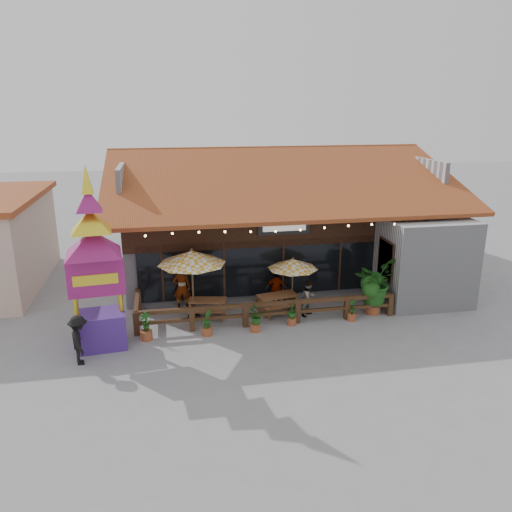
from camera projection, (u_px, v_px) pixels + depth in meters
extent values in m
plane|color=gray|center=(306.00, 316.00, 19.72)|extent=(100.00, 100.00, 0.00)
cube|color=#B9B9BE|center=(269.00, 227.00, 25.73)|extent=(14.00, 10.00, 4.00)
cube|color=#371E11|center=(260.00, 228.00, 20.34)|extent=(11.00, 0.16, 1.60)
cube|color=black|center=(260.00, 268.00, 20.81)|extent=(10.00, 0.12, 2.40)
cube|color=#FED772|center=(259.00, 266.00, 21.00)|extent=(9.80, 0.05, 2.20)
cube|color=#B9B9BE|center=(424.00, 261.00, 20.74)|extent=(3.50, 2.70, 3.60)
cube|color=red|center=(386.00, 260.00, 20.22)|extent=(0.06, 1.20, 1.50)
cube|color=#371E11|center=(385.00, 260.00, 20.22)|extent=(0.04, 1.34, 1.64)
cube|color=#9F4624|center=(287.00, 180.00, 21.60)|extent=(15.50, 7.05, 2.37)
cube|color=#9F4624|center=(257.00, 163.00, 28.19)|extent=(15.50, 7.05, 2.37)
cube|color=#9F4624|center=(270.00, 147.00, 24.57)|extent=(15.50, 0.30, 0.12)
cube|color=#B9B9BE|center=(126.00, 178.00, 23.72)|extent=(0.20, 9.00, 1.80)
cube|color=#B9B9BE|center=(400.00, 171.00, 26.19)|extent=(0.20, 9.00, 1.80)
cube|color=black|center=(284.00, 228.00, 20.40)|extent=(2.20, 0.10, 0.55)
cube|color=silver|center=(284.00, 228.00, 20.35)|extent=(1.80, 0.02, 0.25)
cube|color=#371E11|center=(162.00, 274.00, 20.07)|extent=(0.08, 0.08, 2.40)
cube|color=#371E11|center=(224.00, 270.00, 20.51)|extent=(0.08, 0.08, 2.40)
cube|color=#371E11|center=(283.00, 267.00, 20.95)|extent=(0.08, 0.08, 2.40)
cube|color=#371E11|center=(340.00, 263.00, 21.39)|extent=(0.08, 0.08, 2.40)
sphere|color=#FFD88C|center=(145.00, 236.00, 17.71)|extent=(0.09, 0.09, 0.09)
sphere|color=#FFD88C|center=(172.00, 234.00, 17.87)|extent=(0.09, 0.09, 0.09)
sphere|color=#FFD88C|center=(199.00, 232.00, 18.03)|extent=(0.09, 0.09, 0.09)
sphere|color=#FFD88C|center=(225.00, 232.00, 18.21)|extent=(0.09, 0.09, 0.09)
sphere|color=#FFD88C|center=(251.00, 232.00, 18.39)|extent=(0.09, 0.09, 0.09)
sphere|color=#FFD88C|center=(276.00, 231.00, 18.57)|extent=(0.09, 0.09, 0.09)
sphere|color=#FFD88C|center=(300.00, 230.00, 18.73)|extent=(0.09, 0.09, 0.09)
sphere|color=#FFD88C|center=(325.00, 228.00, 18.89)|extent=(0.09, 0.09, 0.09)
sphere|color=#FFD88C|center=(348.00, 226.00, 19.04)|extent=(0.09, 0.09, 0.09)
sphere|color=#FFD88C|center=(372.00, 224.00, 19.21)|extent=(0.09, 0.09, 0.09)
sphere|color=#FFD88C|center=(395.00, 224.00, 19.38)|extent=(0.09, 0.09, 0.09)
cube|color=#492D1A|center=(136.00, 324.00, 17.97)|extent=(0.20, 0.20, 0.90)
cube|color=#492D1A|center=(192.00, 319.00, 18.32)|extent=(0.20, 0.20, 0.90)
cube|color=#492D1A|center=(246.00, 315.00, 18.68)|extent=(0.20, 0.20, 0.90)
cube|color=#492D1A|center=(297.00, 312.00, 19.03)|extent=(0.20, 0.20, 0.90)
cube|color=#492D1A|center=(347.00, 308.00, 19.38)|extent=(0.20, 0.20, 0.90)
cube|color=#492D1A|center=(390.00, 305.00, 19.70)|extent=(0.20, 0.20, 0.90)
cube|color=#492D1A|center=(269.00, 304.00, 18.72)|extent=(9.80, 0.16, 0.14)
cube|color=#492D1A|center=(269.00, 314.00, 18.84)|extent=(9.80, 0.12, 0.12)
cube|color=#492D1A|center=(137.00, 301.00, 19.03)|extent=(0.16, 2.50, 0.14)
cube|color=#492D1A|center=(139.00, 299.00, 20.23)|extent=(0.20, 0.20, 0.90)
cylinder|color=brown|center=(193.00, 286.00, 19.26)|extent=(0.07, 0.07, 2.64)
cone|color=gold|center=(192.00, 257.00, 18.93)|extent=(2.82, 2.82, 0.52)
sphere|color=brown|center=(191.00, 250.00, 18.84)|extent=(0.11, 0.11, 0.11)
cylinder|color=black|center=(194.00, 316.00, 19.63)|extent=(0.51, 0.51, 0.07)
cylinder|color=brown|center=(292.00, 285.00, 20.25)|extent=(0.05, 0.05, 2.04)
cone|color=gold|center=(293.00, 264.00, 20.00)|extent=(2.63, 2.63, 0.40)
sphere|color=brown|center=(293.00, 258.00, 19.93)|extent=(0.09, 0.09, 0.09)
cylinder|color=black|center=(292.00, 307.00, 20.54)|extent=(0.39, 0.39, 0.05)
cube|color=brown|center=(207.00, 300.00, 19.53)|extent=(1.57, 0.94, 0.05)
cube|color=brown|center=(191.00, 308.00, 19.63)|extent=(0.19, 0.64, 0.68)
cube|color=brown|center=(224.00, 308.00, 19.63)|extent=(0.19, 0.64, 0.68)
cube|color=brown|center=(206.00, 312.00, 19.13)|extent=(1.49, 0.52, 0.05)
cube|color=brown|center=(209.00, 302.00, 20.10)|extent=(1.49, 0.52, 0.05)
cube|color=brown|center=(277.00, 295.00, 19.92)|extent=(1.68, 1.05, 0.06)
cube|color=brown|center=(262.00, 306.00, 19.77)|extent=(0.22, 0.68, 0.72)
cube|color=brown|center=(292.00, 301.00, 20.28)|extent=(0.22, 0.68, 0.72)
cube|color=brown|center=(283.00, 307.00, 19.53)|extent=(1.58, 0.60, 0.05)
cube|color=brown|center=(272.00, 298.00, 20.47)|extent=(1.58, 0.60, 0.05)
cube|color=#43227D|center=(101.00, 330.00, 17.10)|extent=(1.78, 1.41, 1.24)
cube|color=#921B66|center=(96.00, 278.00, 16.56)|extent=(1.88, 0.46, 1.24)
cube|color=yellow|center=(96.00, 280.00, 16.43)|extent=(1.44, 0.19, 0.36)
cylinder|color=yellow|center=(74.00, 286.00, 16.49)|extent=(0.17, 0.17, 2.07)
cylinder|color=yellow|center=(119.00, 283.00, 16.75)|extent=(0.17, 0.17, 2.07)
pyramid|color=#921B66|center=(91.00, 230.00, 16.09)|extent=(2.73, 2.73, 0.83)
pyramid|color=yellow|center=(89.00, 210.00, 15.89)|extent=(1.93, 1.93, 0.72)
pyramid|color=#921B66|center=(87.00, 189.00, 15.70)|extent=(1.25, 1.25, 0.72)
pyramid|color=yellow|center=(85.00, 164.00, 15.48)|extent=(0.57, 0.57, 0.93)
cylinder|color=brown|center=(373.00, 308.00, 19.98)|extent=(0.61, 0.61, 0.45)
imported|color=#1C5217|center=(375.00, 281.00, 19.65)|extent=(2.16, 2.18, 1.83)
sphere|color=#1C5217|center=(379.00, 290.00, 19.69)|extent=(0.61, 0.61, 0.61)
sphere|color=#1C5217|center=(370.00, 283.00, 19.81)|extent=(0.53, 0.53, 0.53)
imported|color=#371E11|center=(182.00, 288.00, 20.07)|extent=(0.73, 0.51, 1.92)
imported|color=#371E11|center=(309.00, 298.00, 19.62)|extent=(0.88, 0.87, 1.43)
imported|color=#371E11|center=(277.00, 288.00, 20.65)|extent=(0.93, 0.60, 1.46)
imported|color=black|center=(79.00, 340.00, 15.88)|extent=(0.83, 1.17, 1.64)
cylinder|color=brown|center=(146.00, 335.00, 17.70)|extent=(0.43, 0.43, 0.34)
imported|color=#1C5217|center=(146.00, 322.00, 17.55)|extent=(0.41, 0.31, 0.70)
cylinder|color=brown|center=(207.00, 331.00, 18.06)|extent=(0.39, 0.39, 0.31)
imported|color=#1C5217|center=(207.00, 319.00, 17.92)|extent=(0.35, 0.40, 0.64)
cylinder|color=brown|center=(255.00, 327.00, 18.36)|extent=(0.38, 0.38, 0.30)
imported|color=#1C5217|center=(255.00, 316.00, 18.23)|extent=(0.74, 0.74, 0.62)
cylinder|color=brown|center=(292.00, 321.00, 18.92)|extent=(0.35, 0.35, 0.28)
imported|color=#1C5217|center=(292.00, 311.00, 18.80)|extent=(0.44, 0.44, 0.57)
cylinder|color=brown|center=(352.00, 317.00, 19.30)|extent=(0.35, 0.35, 0.28)
imported|color=#1C5217|center=(352.00, 307.00, 19.18)|extent=(0.25, 0.33, 0.58)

